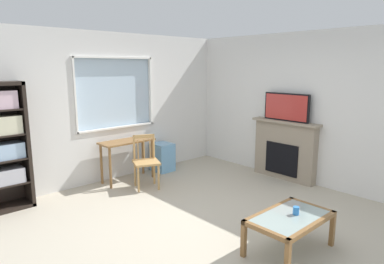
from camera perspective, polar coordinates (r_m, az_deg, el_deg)
ground at (r=4.71m, az=1.92°, el=-14.92°), size 5.91×5.96×0.02m
wall_back_with_window at (r=6.29m, az=-14.14°, el=3.70°), size 4.91×0.15×2.64m
wall_right at (r=6.30m, az=18.65°, el=3.78°), size 0.12×5.16×2.64m
desk_under_window at (r=6.20m, az=-10.85°, el=-2.60°), size 0.97×0.41×0.75m
wooden_chair at (r=5.84m, az=-7.76°, el=-4.86°), size 0.54×0.53×0.90m
plastic_drawer_unit at (r=6.77m, az=-5.00°, el=-4.22°), size 0.35×0.40×0.55m
fireplace at (r=6.45m, az=15.30°, el=-2.89°), size 0.26×1.30×1.08m
tv at (r=6.30m, az=15.57°, el=4.05°), size 0.06×0.88×0.50m
coffee_table at (r=4.04m, az=16.16°, el=-14.15°), size 0.99×0.59×0.42m
sippy_cup at (r=4.04m, az=17.08°, el=-12.51°), size 0.07×0.07×0.09m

